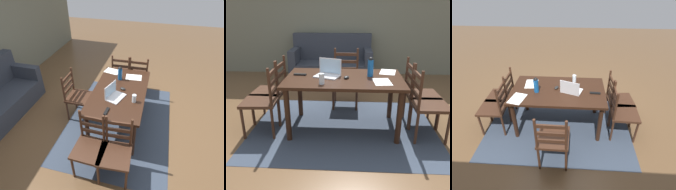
% 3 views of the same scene
% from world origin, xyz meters
% --- Properties ---
extents(ground_plane, '(14.00, 14.00, 0.00)m').
position_xyz_m(ground_plane, '(0.00, 0.00, 0.00)').
color(ground_plane, brown).
extents(area_rug, '(2.54, 1.90, 0.01)m').
position_xyz_m(area_rug, '(0.00, 0.00, 0.00)').
color(area_rug, '#333D4C').
rests_on(area_rug, ground).
extents(wall_back, '(8.00, 0.12, 2.70)m').
position_xyz_m(wall_back, '(0.00, 2.85, 1.35)').
color(wall_back, '#6B6D5B').
rests_on(wall_back, ground).
extents(dining_table, '(1.54, 0.90, 0.74)m').
position_xyz_m(dining_table, '(0.00, 0.00, 0.65)').
color(dining_table, black).
rests_on(dining_table, ground).
extents(chair_right_near, '(0.45, 0.45, 0.95)m').
position_xyz_m(chair_right_near, '(1.06, -0.18, 0.46)').
color(chair_right_near, '#3D2316').
rests_on(chair_right_near, ground).
extents(chair_left_near, '(0.47, 0.47, 0.95)m').
position_xyz_m(chair_left_near, '(-1.06, -0.18, 0.46)').
color(chair_left_near, '#3D2316').
rests_on(chair_left_near, ground).
extents(chair_left_far, '(0.46, 0.46, 0.95)m').
position_xyz_m(chair_left_far, '(-1.06, 0.18, 0.46)').
color(chair_left_far, '#3D2316').
rests_on(chair_left_far, ground).
extents(chair_right_far, '(0.45, 0.45, 0.95)m').
position_xyz_m(chair_right_far, '(1.06, 0.18, 0.46)').
color(chair_right_far, '#3D2316').
rests_on(chair_right_far, ground).
extents(chair_far_head, '(0.44, 0.44, 0.95)m').
position_xyz_m(chair_far_head, '(0.00, 0.82, 0.46)').
color(chair_far_head, '#3D2316').
rests_on(chair_far_head, ground).
extents(couch, '(1.80, 0.80, 1.00)m').
position_xyz_m(couch, '(-0.37, 2.38, 0.36)').
color(couch, '#2D333D').
rests_on(couch, ground).
extents(laptop, '(0.37, 0.31, 0.23)m').
position_xyz_m(laptop, '(-0.21, 0.06, 0.80)').
color(laptop, silver).
rests_on(laptop, dining_table).
extents(water_bottle, '(0.08, 0.08, 0.26)m').
position_xyz_m(water_bottle, '(0.35, 0.08, 0.88)').
color(water_bottle, '#145199').
rests_on(water_bottle, dining_table).
extents(drinking_glass, '(0.07, 0.07, 0.13)m').
position_xyz_m(drinking_glass, '(-0.26, -0.29, 0.81)').
color(drinking_glass, silver).
rests_on(drinking_glass, dining_table).
extents(computer_mouse, '(0.09, 0.12, 0.03)m').
position_xyz_m(computer_mouse, '(0.03, -0.04, 0.76)').
color(computer_mouse, black).
rests_on(computer_mouse, dining_table).
extents(tv_remote, '(0.17, 0.05, 0.02)m').
position_xyz_m(tv_remote, '(-0.60, 0.07, 0.75)').
color(tv_remote, black).
rests_on(tv_remote, dining_table).
extents(paper_stack_left, '(0.27, 0.33, 0.00)m').
position_xyz_m(paper_stack_left, '(0.61, 0.29, 0.75)').
color(paper_stack_left, white).
rests_on(paper_stack_left, dining_table).
extents(paper_stack_right, '(0.24, 0.31, 0.00)m').
position_xyz_m(paper_stack_right, '(0.48, -0.16, 0.75)').
color(paper_stack_right, white).
rests_on(paper_stack_right, dining_table).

